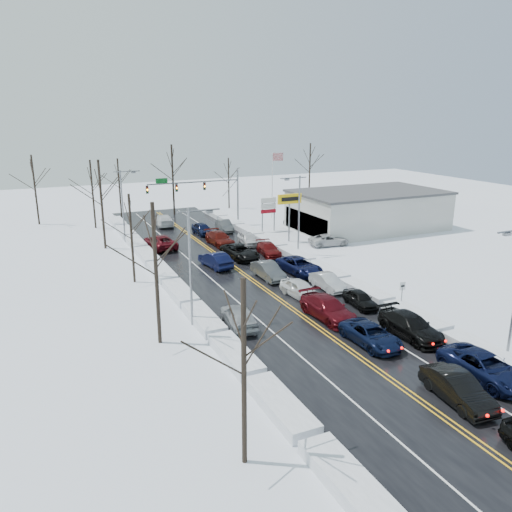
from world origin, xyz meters
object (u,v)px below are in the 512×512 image
oncoming_car_0 (216,267)px  dealership_building (368,210)px  traffic_signal_mast (204,189)px  tires_plus_sign (290,202)px  flagpole (273,180)px

oncoming_car_0 → dealership_building: bearing=-169.4°
dealership_building → oncoming_car_0: bearing=-161.4°
traffic_signal_mast → dealership_building: 23.01m
tires_plus_sign → oncoming_car_0: tires_plus_sign is taller
traffic_signal_mast → oncoming_car_0: bearing=-105.7°
traffic_signal_mast → dealership_building: bearing=-25.9°
dealership_building → oncoming_car_0: size_ratio=4.11×
traffic_signal_mast → oncoming_car_0: (-5.23, -18.67, -5.48)m
traffic_signal_mast → oncoming_car_0: traffic_signal_mast is taller
tires_plus_sign → flagpole: (4.67, 14.01, 0.93)m
dealership_building → flagpole: bearing=126.3°
flagpole → dealership_building: flagpole is taller
dealership_building → traffic_signal_mast: bearing=154.1°
flagpole → dealership_building: (8.80, -12.00, -3.27)m
flagpole → oncoming_car_0: bearing=-129.3°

